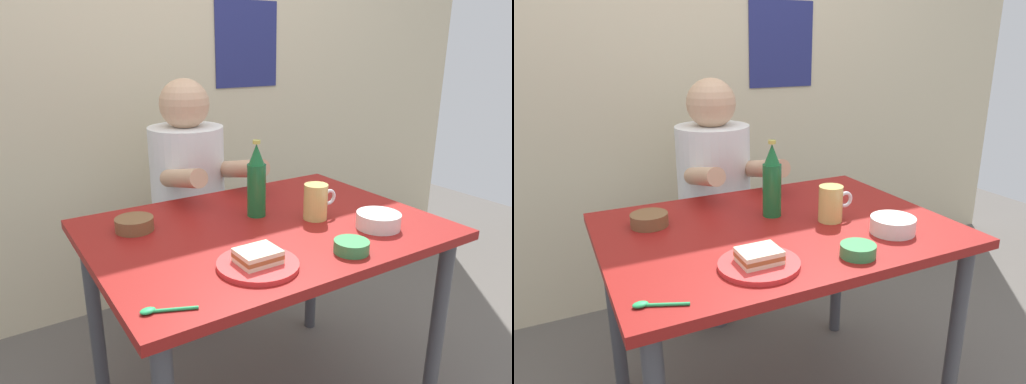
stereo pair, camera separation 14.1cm
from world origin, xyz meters
The scene contains 12 objects.
wall_back centered at (0.00, 1.05, 1.30)m, with size 4.40×0.09×2.60m.
dining_table centered at (0.00, 0.00, 0.65)m, with size 1.10×0.80×0.74m.
stool centered at (0.01, 0.63, 0.35)m, with size 0.34×0.34×0.45m.
person_seated centered at (0.01, 0.62, 0.77)m, with size 0.33×0.56×0.72m.
plate_orange centered at (-0.18, -0.24, 0.75)m, with size 0.22×0.22×0.01m, color red.
sandwich centered at (-0.18, -0.24, 0.77)m, with size 0.11×0.09×0.04m.
beer_mug centered at (0.18, -0.04, 0.80)m, with size 0.13×0.08×0.12m.
beer_bottle centered at (0.03, 0.09, 0.86)m, with size 0.06×0.06×0.26m.
dip_bowl_green centered at (0.10, -0.30, 0.76)m, with size 0.10×0.10×0.03m.
condiment_bowl_brown centered at (-0.37, 0.18, 0.76)m, with size 0.12×0.12×0.04m.
rice_bowl_white centered at (0.30, -0.21, 0.77)m, with size 0.14×0.14×0.05m.
spoon centered at (-0.48, -0.31, 0.75)m, with size 0.12×0.06×0.01m.
Camera 1 is at (-0.77, -1.17, 1.30)m, focal length 32.56 mm.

